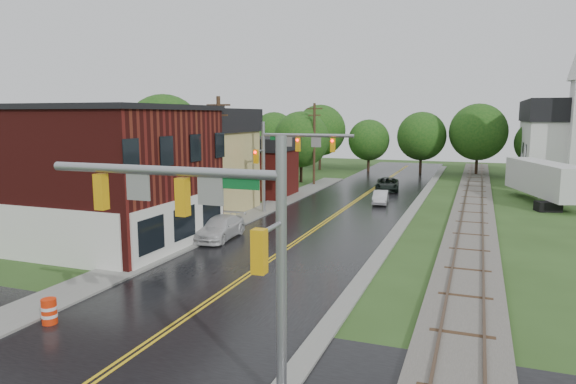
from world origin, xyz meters
The scene contains 22 objects.
main_road centered at (0.00, 30.00, 0.00)m, with size 10.00×90.00×0.02m, color black.
cross_road centered at (0.00, 2.00, 0.00)m, with size 60.00×9.00×0.02m, color black.
curb_right centered at (5.40, 35.00, 0.00)m, with size 0.80×70.00×0.12m, color gray.
sidewalk_left centered at (-6.20, 25.00, 0.00)m, with size 2.40×50.00×0.12m, color gray.
brick_building centered at (-12.48, 15.00, 4.15)m, with size 14.30×10.30×8.30m.
yellow_house centered at (-11.00, 26.00, 3.20)m, with size 8.00×7.00×6.40m, color tan.
darkred_building centered at (-10.00, 35.00, 2.20)m, with size 7.00×6.00×4.40m, color #3F0F0C.
church centered at (20.00, 53.74, 5.83)m, with size 10.40×18.40×20.00m.
railroad centered at (10.00, 35.00, 0.11)m, with size 3.20×80.00×0.30m.
traffic_signal_near centered at (3.47, 2.00, 4.97)m, with size 7.34×0.30×7.20m.
traffic_signal_far centered at (-3.47, 27.00, 4.97)m, with size 7.34×0.43×7.20m.
utility_pole_b centered at (-6.80, 22.00, 4.72)m, with size 1.80×0.28×9.00m.
utility_pole_c centered at (-6.80, 44.00, 4.72)m, with size 1.80×0.28×9.00m.
tree_left_a centered at (-19.85, 21.90, 5.11)m, with size 6.80×6.80×8.67m.
tree_left_b centered at (-17.85, 31.90, 5.72)m, with size 7.60×7.60×9.69m.
tree_left_c centered at (-13.85, 39.90, 4.51)m, with size 6.00×6.00×7.65m.
tree_left_e centered at (-8.85, 45.90, 4.81)m, with size 6.40×6.40×8.16m.
suv_dark centered at (1.61, 42.29, 0.68)m, with size 2.26×4.90×1.36m, color black.
sedan_silver centered at (2.37, 34.35, 0.58)m, with size 1.23×3.54×1.17m, color #BAB9BF.
pickup_white centered at (-4.77, 18.06, 0.69)m, with size 1.95×4.78×1.39m, color silver.
semi_trailer centered at (15.68, 39.78, 2.17)m, with size 5.77×11.51×3.63m.
construction_barrel centered at (-4.43, 4.00, 0.49)m, with size 0.55×0.55×0.98m, color red.
Camera 1 is at (10.22, -9.91, 7.70)m, focal length 32.00 mm.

